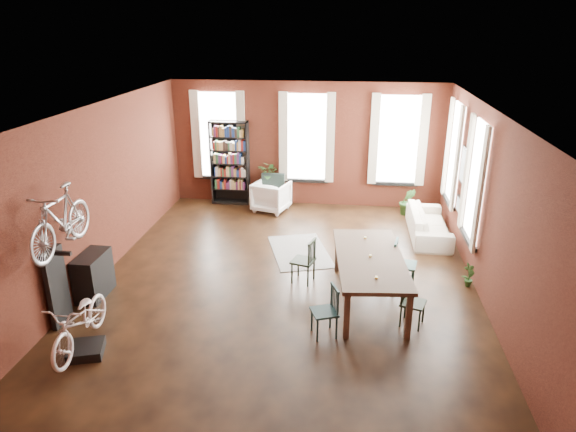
% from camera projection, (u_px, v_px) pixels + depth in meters
% --- Properties ---
extents(room, '(9.00, 9.04, 3.22)m').
position_uv_depth(room, '(302.00, 164.00, 9.40)').
color(room, black).
rests_on(room, ground).
extents(dining_table, '(1.34, 2.55, 0.84)m').
position_uv_depth(dining_table, '(369.00, 279.00, 8.85)').
color(dining_table, brown).
rests_on(dining_table, ground).
extents(dining_chair_a, '(0.49, 0.49, 0.82)m').
position_uv_depth(dining_chair_a, '(324.00, 312.00, 7.87)').
color(dining_chair_a, '#1C3B3E').
rests_on(dining_chair_a, ground).
extents(dining_chair_b, '(0.49, 0.49, 0.85)m').
position_uv_depth(dining_chair_b, '(303.00, 261.00, 9.51)').
color(dining_chair_b, black).
rests_on(dining_chair_b, ground).
extents(dining_chair_c, '(0.46, 0.46, 0.79)m').
position_uv_depth(dining_chair_c, '(413.00, 303.00, 8.14)').
color(dining_chair_c, black).
rests_on(dining_chair_c, ground).
extents(dining_chair_d, '(0.48, 0.48, 0.89)m').
position_uv_depth(dining_chair_d, '(404.00, 264.00, 9.32)').
color(dining_chair_d, '#1B3D39').
rests_on(dining_chair_d, ground).
extents(bookshelf, '(1.00, 0.32, 2.20)m').
position_uv_depth(bookshelf, '(230.00, 163.00, 13.44)').
color(bookshelf, black).
rests_on(bookshelf, ground).
extents(white_armchair, '(1.01, 0.97, 0.84)m').
position_uv_depth(white_armchair, '(271.00, 195.00, 13.12)').
color(white_armchair, white).
rests_on(white_armchair, ground).
extents(cream_sofa, '(0.61, 2.08, 0.81)m').
position_uv_depth(cream_sofa, '(429.00, 219.00, 11.55)').
color(cream_sofa, beige).
rests_on(cream_sofa, ground).
extents(striped_rug, '(1.60, 2.04, 0.01)m').
position_uv_depth(striped_rug, '(300.00, 251.00, 10.89)').
color(striped_rug, black).
rests_on(striped_rug, ground).
extents(bike_trainer, '(0.61, 0.61, 0.14)m').
position_uv_depth(bike_trainer, '(86.00, 350.00, 7.52)').
color(bike_trainer, black).
rests_on(bike_trainer, ground).
extents(bike_wall_rack, '(0.16, 0.60, 1.30)m').
position_uv_depth(bike_wall_rack, '(57.00, 287.00, 8.10)').
color(bike_wall_rack, black).
rests_on(bike_wall_rack, ground).
extents(console_table, '(0.40, 0.80, 0.80)m').
position_uv_depth(console_table, '(93.00, 275.00, 9.01)').
color(console_table, black).
rests_on(console_table, ground).
extents(plant_stand, '(0.29, 0.29, 0.56)m').
position_uv_depth(plant_stand, '(271.00, 194.00, 13.61)').
color(plant_stand, black).
rests_on(plant_stand, ground).
extents(plant_by_sofa, '(0.39, 0.70, 0.31)m').
position_uv_depth(plant_by_sofa, '(407.00, 209.00, 12.93)').
color(plant_by_sofa, '#285321').
rests_on(plant_by_sofa, ground).
extents(plant_small, '(0.47, 0.51, 0.17)m').
position_uv_depth(plant_small, '(468.00, 282.00, 9.43)').
color(plant_small, '#2D6026').
rests_on(plant_small, ground).
extents(bicycle_floor, '(0.57, 0.85, 1.58)m').
position_uv_depth(bicycle_floor, '(77.00, 299.00, 7.21)').
color(bicycle_floor, silver).
rests_on(bicycle_floor, bike_trainer).
extents(bicycle_hung, '(0.47, 1.00, 1.66)m').
position_uv_depth(bicycle_hung, '(57.00, 199.00, 7.55)').
color(bicycle_hung, '#A5A8AD').
rests_on(bicycle_hung, bike_wall_rack).
extents(plant_on_stand, '(0.77, 0.81, 0.49)m').
position_uv_depth(plant_on_stand, '(270.00, 175.00, 13.40)').
color(plant_on_stand, '#2A5C24').
rests_on(plant_on_stand, plant_stand).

